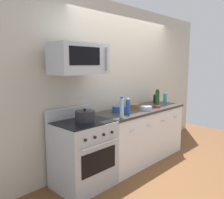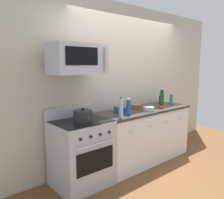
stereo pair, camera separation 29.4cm
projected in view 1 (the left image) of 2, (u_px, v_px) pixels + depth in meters
name	position (u px, v px, depth m)	size (l,w,h in m)	color
ground_plane	(140.00, 159.00, 4.21)	(5.92, 5.92, 0.00)	brown
back_wall	(123.00, 82.00, 4.29)	(4.94, 0.10, 2.70)	beige
counter_unit	(140.00, 134.00, 4.14)	(1.85, 0.66, 0.92)	white
range_oven	(83.00, 153.00, 3.22)	(0.76, 0.69, 1.07)	#B7BABF
microwave	(79.00, 59.00, 3.06)	(0.74, 0.44, 0.40)	#B7BABF
bottle_water_clear	(122.00, 108.00, 3.35)	(0.06, 0.06, 0.31)	silver
bottle_soy_sauce_dark	(155.00, 99.00, 4.61)	(0.05, 0.05, 0.18)	black
bottle_wine_green	(157.00, 98.00, 4.24)	(0.07, 0.07, 0.31)	#19471E
bottle_soda_blue	(128.00, 107.00, 3.56)	(0.07, 0.07, 0.25)	#1E4CA5
bottle_dish_soap	(165.00, 98.00, 4.66)	(0.07, 0.07, 0.20)	teal
bowl_steel_prep	(146.00, 108.00, 3.90)	(0.19, 0.19, 0.07)	#B2B5BA
bowl_red_small	(157.00, 106.00, 4.14)	(0.10, 0.10, 0.04)	#B72D28
bowl_wooden_salad	(132.00, 106.00, 4.12)	(0.24, 0.24, 0.07)	brown
bowl_blue_mixing	(120.00, 109.00, 3.77)	(0.25, 0.25, 0.10)	#2D519E
stockpot	(85.00, 116.00, 3.10)	(0.26, 0.26, 0.18)	#262628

